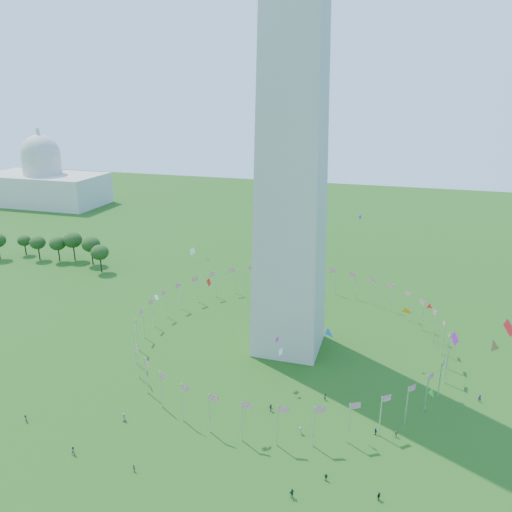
# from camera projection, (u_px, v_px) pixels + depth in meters

# --- Properties ---
(ground) EXTENTS (600.00, 600.00, 0.00)m
(ground) POSITION_uv_depth(u_px,v_px,m) (224.00, 476.00, 89.03)
(ground) COLOR #194810
(ground) RESTS_ON ground
(flag_ring) EXTENTS (80.24, 80.24, 9.00)m
(flag_ring) POSITION_uv_depth(u_px,v_px,m) (289.00, 331.00, 133.04)
(flag_ring) COLOR silver
(flag_ring) RESTS_ON ground
(capitol_building) EXTENTS (70.00, 35.00, 46.00)m
(capitol_building) POSITION_uv_depth(u_px,v_px,m) (42.00, 166.00, 294.28)
(capitol_building) COLOR beige
(capitol_building) RESTS_ON ground
(crowd) EXTENTS (100.75, 56.65, 1.95)m
(crowd) POSITION_uv_depth(u_px,v_px,m) (281.00, 458.00, 92.13)
(crowd) COLOR #3D1B53
(crowd) RESTS_ON ground
(kites_aloft) EXTENTS (101.66, 79.76, 33.03)m
(kites_aloft) POSITION_uv_depth(u_px,v_px,m) (359.00, 332.00, 97.70)
(kites_aloft) COLOR blue
(kites_aloft) RESTS_ON ground
(tree_line_west) EXTENTS (55.12, 15.80, 11.50)m
(tree_line_west) POSITION_uv_depth(u_px,v_px,m) (59.00, 250.00, 198.02)
(tree_line_west) COLOR #28511B
(tree_line_west) RESTS_ON ground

